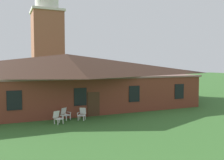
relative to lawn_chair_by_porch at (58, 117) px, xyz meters
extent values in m
cube|color=brown|center=(2.20, 6.50, 1.10)|extent=(25.89, 10.00, 3.20)
cube|color=#835E55|center=(2.20, 6.50, 2.78)|extent=(26.41, 10.20, 0.16)
pyramid|color=#382319|center=(2.20, 6.50, 3.96)|extent=(26.93, 10.40, 2.20)
cube|color=black|center=(-2.98, 1.47, 1.26)|extent=(1.10, 0.06, 1.50)
cube|color=black|center=(2.20, 1.47, 1.26)|extent=(1.10, 0.06, 1.50)
cube|color=black|center=(7.38, 1.47, 1.26)|extent=(1.10, 0.06, 1.50)
cube|color=black|center=(12.56, 1.47, 1.26)|extent=(1.10, 0.06, 1.50)
cube|color=#422819|center=(3.37, 1.47, 0.55)|extent=(1.10, 0.06, 2.10)
cube|color=#93563D|center=(2.95, 23.65, 6.05)|extent=(4.80, 4.80, 13.09)
cube|color=silver|center=(2.95, 23.65, 12.77)|extent=(5.18, 5.18, 0.36)
cylinder|color=silver|center=(2.95, 23.65, 14.05)|extent=(3.80, 3.80, 2.20)
cube|color=silver|center=(0.35, -0.22, -0.32)|extent=(0.07, 0.07, 0.36)
cube|color=silver|center=(-0.06, -0.41, -0.32)|extent=(0.07, 0.07, 0.36)
cube|color=silver|center=(0.17, 0.19, -0.32)|extent=(0.07, 0.07, 0.36)
cube|color=silver|center=(-0.25, -0.01, -0.32)|extent=(0.07, 0.07, 0.36)
cube|color=silver|center=(0.05, -0.11, -0.11)|extent=(0.71, 0.70, 0.05)
cube|color=silver|center=(-0.08, 0.17, 0.19)|extent=(0.55, 0.39, 0.54)
cube|color=silver|center=(0.32, -0.01, 0.08)|extent=(0.25, 0.45, 0.03)
cube|color=silver|center=(0.39, -0.15, -0.03)|extent=(0.05, 0.05, 0.22)
cube|color=silver|center=(-0.20, -0.25, 0.08)|extent=(0.25, 0.45, 0.03)
cube|color=silver|center=(-0.13, -0.40, -0.03)|extent=(0.05, 0.05, 0.22)
cube|color=white|center=(1.20, 0.96, -0.32)|extent=(0.07, 0.07, 0.36)
cube|color=white|center=(0.80, 0.72, -0.32)|extent=(0.07, 0.07, 0.36)
cube|color=white|center=(0.97, 1.34, -0.32)|extent=(0.07, 0.07, 0.36)
cube|color=white|center=(0.58, 1.10, -0.32)|extent=(0.07, 0.07, 0.36)
cube|color=white|center=(0.89, 1.03, -0.11)|extent=(0.73, 0.72, 0.05)
cube|color=white|center=(0.73, 1.30, 0.19)|extent=(0.54, 0.43, 0.54)
cube|color=white|center=(1.15, 1.16, 0.08)|extent=(0.29, 0.43, 0.03)
cube|color=white|center=(1.23, 1.02, -0.03)|extent=(0.05, 0.05, 0.22)
cube|color=white|center=(0.65, 0.86, 0.08)|extent=(0.29, 0.43, 0.03)
cube|color=white|center=(0.73, 0.72, -0.03)|extent=(0.05, 0.05, 0.22)
cube|color=white|center=(2.08, 0.14, -0.32)|extent=(0.07, 0.07, 0.36)
cube|color=white|center=(1.70, 0.39, -0.32)|extent=(0.07, 0.07, 0.36)
cube|color=white|center=(2.33, 0.50, -0.32)|extent=(0.07, 0.07, 0.36)
cube|color=white|center=(1.95, 0.76, -0.32)|extent=(0.07, 0.07, 0.36)
cube|color=white|center=(2.02, 0.45, -0.11)|extent=(0.74, 0.73, 0.05)
cube|color=white|center=(2.19, 0.71, 0.19)|extent=(0.53, 0.44, 0.54)
cube|color=white|center=(2.25, 0.27, 0.08)|extent=(0.31, 0.42, 0.03)
cube|color=white|center=(2.15, 0.13, -0.03)|extent=(0.06, 0.06, 0.22)
cube|color=white|center=(1.76, 0.59, 0.08)|extent=(0.31, 0.42, 0.03)
cube|color=white|center=(1.67, 0.46, -0.03)|extent=(0.06, 0.06, 0.22)
camera|label=1|loc=(-3.47, -18.36, 3.98)|focal=39.12mm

